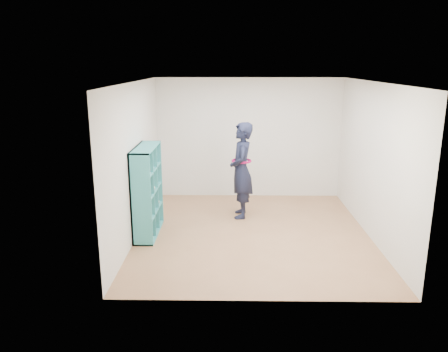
{
  "coord_description": "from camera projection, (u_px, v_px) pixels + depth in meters",
  "views": [
    {
      "loc": [
        -0.39,
        -7.17,
        2.91
      ],
      "look_at": [
        -0.51,
        0.3,
        0.96
      ],
      "focal_mm": 35.0,
      "sensor_mm": 36.0,
      "label": 1
    }
  ],
  "objects": [
    {
      "name": "smartphone",
      "position": [
        234.0,
        163.0,
        8.34
      ],
      "size": [
        0.02,
        0.1,
        0.12
      ],
      "rotation": [
        0.43,
        0.0,
        0.15
      ],
      "color": "silver",
      "rests_on": "person"
    },
    {
      "name": "wall_back",
      "position": [
        249.0,
        138.0,
        9.51
      ],
      "size": [
        4.0,
        0.02,
        2.6
      ],
      "primitive_type": "cube",
      "color": "silver",
      "rests_on": "floor"
    },
    {
      "name": "wall_left",
      "position": [
        136.0,
        161.0,
        7.37
      ],
      "size": [
        0.02,
        4.5,
        2.6
      ],
      "primitive_type": "cube",
      "color": "silver",
      "rests_on": "floor"
    },
    {
      "name": "wall_front",
      "position": [
        264.0,
        203.0,
        5.16
      ],
      "size": [
        4.0,
        0.02,
        2.6
      ],
      "primitive_type": "cube",
      "color": "silver",
      "rests_on": "floor"
    },
    {
      "name": "floor",
      "position": [
        253.0,
        233.0,
        7.66
      ],
      "size": [
        4.5,
        4.5,
        0.0
      ],
      "primitive_type": "plane",
      "color": "#976844",
      "rests_on": "ground"
    },
    {
      "name": "ceiling",
      "position": [
        255.0,
        82.0,
        7.01
      ],
      "size": [
        4.5,
        4.5,
        0.0
      ],
      "primitive_type": "plane",
      "color": "white",
      "rests_on": "wall_back"
    },
    {
      "name": "person",
      "position": [
        241.0,
        170.0,
        8.28
      ],
      "size": [
        0.44,
        0.67,
        1.84
      ],
      "rotation": [
        0.0,
        0.0,
        -1.57
      ],
      "color": "black",
      "rests_on": "floor"
    },
    {
      "name": "wall_right",
      "position": [
        373.0,
        161.0,
        7.3
      ],
      "size": [
        0.02,
        4.5,
        2.6
      ],
      "primitive_type": "cube",
      "color": "silver",
      "rests_on": "floor"
    },
    {
      "name": "bookshelf",
      "position": [
        146.0,
        192.0,
        7.48
      ],
      "size": [
        0.34,
        1.16,
        1.54
      ],
      "color": "teal",
      "rests_on": "floor"
    }
  ]
}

